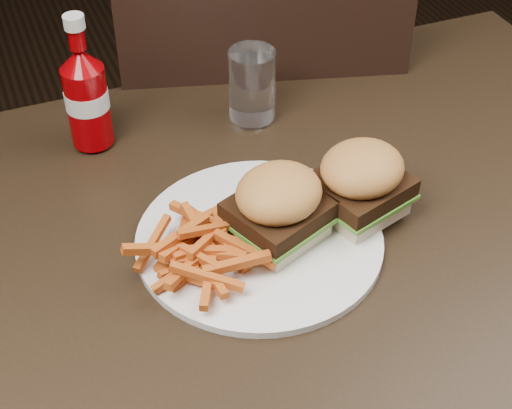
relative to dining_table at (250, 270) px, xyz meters
name	(u,v)px	position (x,y,z in m)	size (l,w,h in m)	color
dining_table	(250,270)	(0.00, 0.00, 0.00)	(1.20, 0.80, 0.04)	black
chair_far	(253,163)	(0.22, 0.54, -0.30)	(0.45, 0.45, 0.04)	black
plate	(259,240)	(0.02, 0.02, 0.03)	(0.28, 0.28, 0.01)	white
sandwich_half_a	(278,228)	(0.04, 0.01, 0.04)	(0.09, 0.08, 0.02)	beige
sandwich_half_b	(358,203)	(0.14, 0.02, 0.04)	(0.09, 0.08, 0.02)	beige
fries_pile	(202,245)	(-0.05, 0.01, 0.05)	(0.12, 0.12, 0.05)	#B72D07
ketchup_bottle	(88,106)	(-0.11, 0.28, 0.08)	(0.06, 0.06, 0.11)	#8A0004
tumbler	(252,85)	(0.10, 0.25, 0.08)	(0.06, 0.06, 0.10)	white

